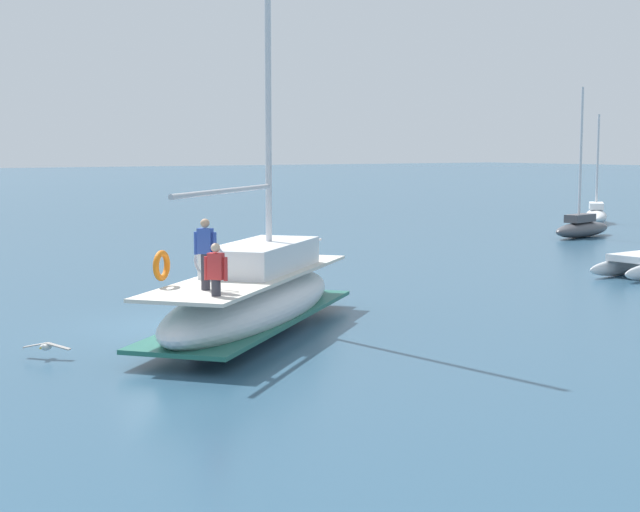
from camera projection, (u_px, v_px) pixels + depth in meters
The scene contains 7 objects.
ground_plane at pixel (174, 326), 25.12m from camera, with size 400.00×400.00×0.00m, color #2D516B.
main_sailboat at pixel (254, 296), 24.15m from camera, with size 7.97×8.93×12.56m.
moored_sloop_far at pixel (640, 263), 34.54m from camera, with size 2.10×3.92×5.93m.
moored_catamaran at pixel (582, 227), 49.81m from camera, with size 2.23×5.07×7.62m.
moored_ketch_distant at pixel (596, 214), 59.05m from camera, with size 4.47×4.71×6.59m.
seagull at pixel (46, 346), 21.18m from camera, with size 0.89×0.86×0.17m.
mooring_buoy at pixel (262, 279), 32.95m from camera, with size 0.51×0.51×0.86m.
Camera 1 is at (22.74, -10.51, 4.59)m, focal length 54.55 mm.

